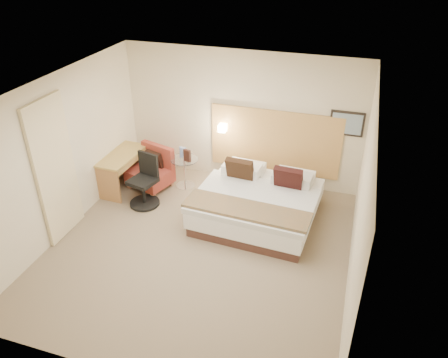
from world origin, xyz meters
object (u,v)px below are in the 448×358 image
(bed, at_px, (258,203))
(lounge_chair, at_px, (152,171))
(desk, at_px, (123,162))
(desk_chair, at_px, (145,185))
(side_table, at_px, (185,171))

(bed, xyz_separation_m, lounge_chair, (-2.34, 0.47, 0.00))
(desk, distance_m, desk_chair, 0.80)
(lounge_chair, bearing_deg, bed, -11.42)
(lounge_chair, bearing_deg, desk, -154.22)
(lounge_chair, relative_size, desk, 0.79)
(side_table, height_order, desk_chair, desk_chair)
(bed, bearing_deg, lounge_chair, 168.58)
(side_table, height_order, desk, desk)
(desk_chair, bearing_deg, lounge_chair, 105.43)
(desk_chair, bearing_deg, bed, 4.74)
(bed, height_order, lounge_chair, bed)
(bed, xyz_separation_m, desk, (-2.83, 0.24, 0.26))
(bed, relative_size, desk_chair, 2.17)
(desk, height_order, desk_chair, desk_chair)
(lounge_chair, height_order, desk, lounge_chair)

